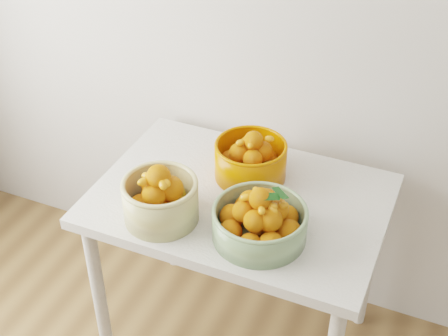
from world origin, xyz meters
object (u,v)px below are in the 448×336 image
(bowl_orange, at_px, (251,159))
(table, at_px, (239,217))
(bowl_cream, at_px, (160,199))
(bowl_green, at_px, (260,221))

(bowl_orange, bearing_deg, table, -85.15)
(table, xyz_separation_m, bowl_orange, (-0.01, 0.12, 0.17))
(bowl_cream, bearing_deg, bowl_green, 7.46)
(table, bearing_deg, bowl_orange, 94.85)
(bowl_green, bearing_deg, bowl_cream, -172.54)
(table, distance_m, bowl_cream, 0.34)
(bowl_green, xyz_separation_m, bowl_orange, (-0.14, 0.29, 0.01))
(table, xyz_separation_m, bowl_green, (0.13, -0.17, 0.16))
(bowl_green, bearing_deg, bowl_orange, 116.63)
(bowl_green, distance_m, bowl_orange, 0.32)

